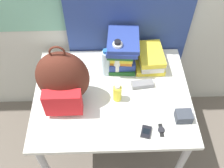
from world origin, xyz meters
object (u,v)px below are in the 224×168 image
Objects in this scene: wristwatch at (161,130)px; sunglasses_case at (142,84)px; book_stack_left at (122,51)px; sunscreen_bottle at (117,93)px; water_bottle at (106,63)px; cell_phone at (146,132)px; sports_bottle at (117,58)px; camera_pouch at (184,116)px; book_stack_center at (150,58)px; backpack at (63,80)px.

sunglasses_case is at bearing 102.82° from wristwatch.
book_stack_left reaches higher than sunscreen_bottle.
water_bottle reaches higher than cell_phone.
sports_bottle is at bearing 141.46° from sunglasses_case.
cell_phone is 0.26m from camera_pouch.
sports_bottle is at bearing 117.16° from wristwatch.
wristwatch is (0.26, -0.25, -0.06)m from sunscreen_bottle.
cell_phone is 0.36m from sunglasses_case.
camera_pouch is (0.48, -0.40, -0.08)m from water_bottle.
sports_bottle is (-0.24, -0.07, 0.08)m from book_stack_center.
wristwatch is (0.59, -0.26, -0.19)m from backpack.
backpack is at bearing 178.20° from sunscreen_bottle.
sunglasses_case reaches higher than cell_phone.
book_stack_left reaches higher than water_bottle.
backpack is 0.42m from sports_bottle.
water_bottle is at bearing 39.24° from backpack.
backpack reaches higher than sunglasses_case.
book_stack_center is at bearing 14.52° from water_bottle.
book_stack_center is at bearing 16.44° from sports_bottle.
sunscreen_bottle is 0.36m from wristwatch.
sunglasses_case is (0.25, -0.12, -0.09)m from water_bottle.
water_bottle reaches higher than wristwatch.
water_bottle is 1.48× the size of sunglasses_case.
water_bottle is 0.78× the size of sports_bottle.
backpack reaches higher than book_stack_center.
book_stack_left is 3.01× the size of cell_phone.
book_stack_left reaches higher than camera_pouch.
cell_phone is at bearing -78.12° from book_stack_left.
cell_phone is (-0.09, -0.57, -0.05)m from book_stack_center.
sports_bottle reaches higher than camera_pouch.
backpack reaches higher than cell_phone.
sunscreen_bottle is at bearing -1.80° from backpack.
camera_pouch is at bearing -53.00° from book_stack_left.
cell_phone is at bearing -57.71° from sunscreen_bottle.
camera_pouch is at bearing -45.77° from sports_bottle.
water_bottle is 2.26× the size of camera_pouch.
backpack is 1.61× the size of book_stack_left.
book_stack_left reaches higher than sunglasses_case.
backpack is at bearing -169.70° from sunglasses_case.
backpack is 0.55m from sunglasses_case.
sunscreen_bottle is at bearing 122.29° from cell_phone.
water_bottle is at bearing 140.20° from camera_pouch.
cell_phone is at bearing -64.33° from water_bottle.
camera_pouch reaches higher than wristwatch.
sports_bottle is 2.06× the size of sunscreen_bottle.
wristwatch is (0.09, 0.01, -0.00)m from cell_phone.
backpack is at bearing 166.36° from camera_pouch.
cell_phone is at bearing -28.36° from backpack.
book_stack_left reaches higher than cell_phone.
sunscreen_bottle is 1.50× the size of cell_phone.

